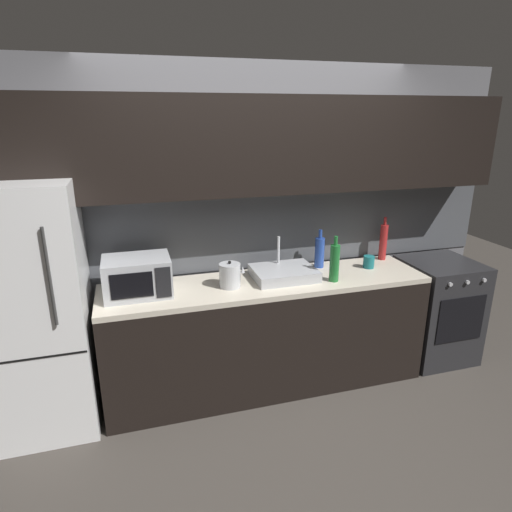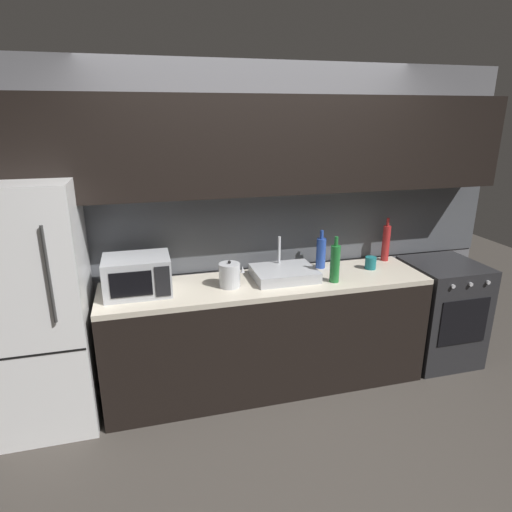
{
  "view_description": "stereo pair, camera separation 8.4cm",
  "coord_description": "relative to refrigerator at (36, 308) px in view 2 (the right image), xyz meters",
  "views": [
    {
      "loc": [
        -0.97,
        -2.07,
        2.12
      ],
      "look_at": [
        -0.09,
        0.9,
        1.11
      ],
      "focal_mm": 30.71,
      "sensor_mm": 36.0,
      "label": 1
    },
    {
      "loc": [
        -0.89,
        -2.09,
        2.12
      ],
      "look_at": [
        -0.09,
        0.9,
        1.11
      ],
      "focal_mm": 30.71,
      "sensor_mm": 36.0,
      "label": 2
    }
  ],
  "objects": [
    {
      "name": "ground_plane",
      "position": [
        1.63,
        -0.9,
        -0.87
      ],
      "size": [
        10.0,
        10.0,
        0.0
      ],
      "primitive_type": "plane",
      "color": "#3D3833"
    },
    {
      "name": "back_wall",
      "position": [
        1.63,
        0.3,
        0.68
      ],
      "size": [
        4.25,
        0.44,
        2.5
      ],
      "color": "slate",
      "rests_on": "ground"
    },
    {
      "name": "counter_run",
      "position": [
        1.63,
        0.0,
        -0.42
      ],
      "size": [
        2.51,
        0.6,
        0.9
      ],
      "color": "black",
      "rests_on": "ground"
    },
    {
      "name": "refrigerator",
      "position": [
        0.0,
        0.0,
        0.0
      ],
      "size": [
        0.68,
        0.69,
        1.74
      ],
      "color": "white",
      "rests_on": "ground"
    },
    {
      "name": "oven_range",
      "position": [
        3.23,
        -0.0,
        -0.42
      ],
      "size": [
        0.6,
        0.62,
        0.9
      ],
      "color": "#232326",
      "rests_on": "ground"
    },
    {
      "name": "microwave",
      "position": [
        0.68,
        0.02,
        0.17
      ],
      "size": [
        0.46,
        0.35,
        0.27
      ],
      "color": "#A8AAAF",
      "rests_on": "counter_run"
    },
    {
      "name": "sink_basin",
      "position": [
        1.78,
        0.03,
        0.07
      ],
      "size": [
        0.48,
        0.38,
        0.3
      ],
      "color": "#ADAFB5",
      "rests_on": "counter_run"
    },
    {
      "name": "kettle",
      "position": [
        1.33,
        -0.03,
        0.12
      ],
      "size": [
        0.19,
        0.16,
        0.2
      ],
      "color": "#B7BABF",
      "rests_on": "counter_run"
    },
    {
      "name": "wine_bottle_blue",
      "position": [
        2.15,
        0.19,
        0.16
      ],
      "size": [
        0.08,
        0.08,
        0.32
      ],
      "color": "#234299",
      "rests_on": "counter_run"
    },
    {
      "name": "wine_bottle_red",
      "position": [
        2.76,
        0.22,
        0.19
      ],
      "size": [
        0.07,
        0.07,
        0.38
      ],
      "color": "#A82323",
      "rests_on": "counter_run"
    },
    {
      "name": "wine_bottle_green",
      "position": [
        2.12,
        -0.14,
        0.18
      ],
      "size": [
        0.07,
        0.07,
        0.35
      ],
      "color": "#1E6B2D",
      "rests_on": "counter_run"
    },
    {
      "name": "mug_teal",
      "position": [
        2.54,
        0.05,
        0.08
      ],
      "size": [
        0.09,
        0.09,
        0.1
      ],
      "primitive_type": "cylinder",
      "color": "#19666B",
      "rests_on": "counter_run"
    }
  ]
}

